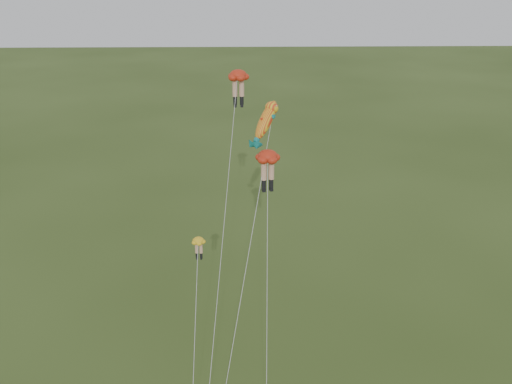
{
  "coord_description": "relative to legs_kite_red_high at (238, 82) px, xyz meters",
  "views": [
    {
      "loc": [
        1.84,
        -27.56,
        26.3
      ],
      "look_at": [
        2.63,
        6.0,
        12.22
      ],
      "focal_mm": 40.0,
      "sensor_mm": 36.0,
      "label": 1
    }
  ],
  "objects": [
    {
      "name": "fish_kite",
      "position": [
        1.77,
        -3.49,
        -1.8
      ],
      "size": [
        4.36,
        10.59,
        17.9
      ],
      "rotation": [
        0.86,
        0.0,
        -0.7
      ],
      "color": "yellow",
      "rests_on": "ground"
    },
    {
      "name": "legs_kite_red_mid",
      "position": [
        1.85,
        -5.05,
        -3.94
      ],
      "size": [
        1.95,
        10.05,
        15.07
      ],
      "rotation": [
        0.0,
        0.0,
        0.24
      ],
      "color": "red",
      "rests_on": "ground"
    },
    {
      "name": "legs_kite_yellow",
      "position": [
        -2.65,
        -5.87,
        -9.78
      ],
      "size": [
        1.01,
        10.68,
        9.26
      ],
      "rotation": [
        0.0,
        0.0,
        -0.08
      ],
      "color": "yellow",
      "rests_on": "ground"
    },
    {
      "name": "legs_kite_red_high",
      "position": [
        0.0,
        0.0,
        0.0
      ],
      "size": [
        3.01,
        13.71,
        19.08
      ],
      "rotation": [
        0.0,
        0.0,
        0.06
      ],
      "color": "red",
      "rests_on": "ground"
    }
  ]
}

